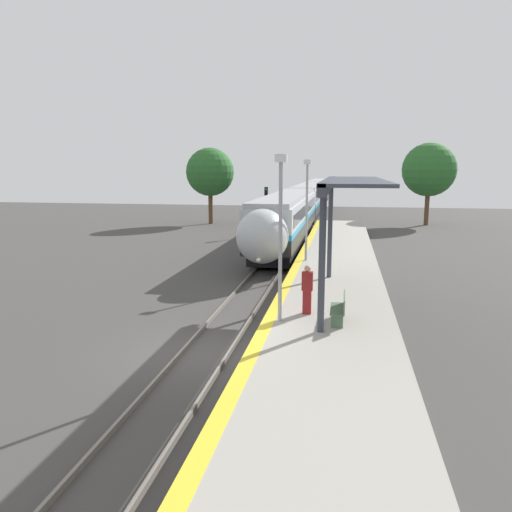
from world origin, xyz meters
The scene contains 13 objects.
ground_plane centered at (0.00, 0.00, 0.00)m, with size 120.00×120.00×0.00m, color #423F3D.
rail_left centered at (-0.72, 0.00, 0.07)m, with size 0.08×90.00×0.15m, color slate.
rail_right centered at (0.72, 0.00, 0.07)m, with size 0.08×90.00×0.15m, color slate.
train centered at (0.00, 41.74, 2.15)m, with size 2.78×65.22×3.77m.
platform_right centered at (3.68, 0.00, 0.43)m, with size 4.19×64.00×0.87m.
platform_bench centered at (4.00, 1.19, 1.33)m, with size 0.44×1.47×0.89m.
person_waiting centered at (2.92, 1.99, 1.71)m, with size 0.36×0.22×1.63m.
railway_signal centered at (-2.46, 27.43, 2.48)m, with size 0.28×0.28×4.03m.
lamppost_near centered at (2.13, 1.06, 3.83)m, with size 0.36×0.20×5.16m.
lamppost_mid centered at (2.13, 11.63, 3.83)m, with size 0.36×0.20×5.16m.
station_canopy centered at (4.02, 3.98, 4.92)m, with size 2.02×10.54×4.37m.
background_tree_left centered at (-9.33, 34.97, 5.17)m, with size 4.79×4.79×7.59m.
background_tree_right centered at (12.03, 37.49, 5.41)m, with size 5.19×5.19×8.02m.
Camera 1 is at (4.04, -13.96, 5.62)m, focal length 35.00 mm.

